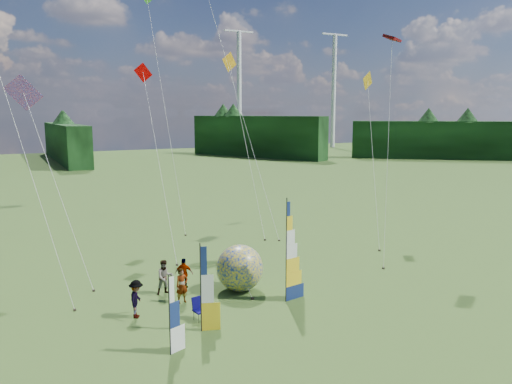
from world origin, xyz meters
name	(u,v)px	position (x,y,z in m)	size (l,w,h in m)	color
ground	(317,325)	(0.00, 0.00, 0.00)	(220.00, 220.00, 0.00)	olive
treeline_ring	(319,237)	(0.00, 0.00, 4.00)	(210.00, 210.00, 8.00)	#245E24
turbine_left	(334,92)	(70.00, 95.00, 15.00)	(8.00, 1.20, 30.00)	silver
turbine_right	(239,91)	(45.00, 102.00, 15.00)	(8.00, 1.20, 30.00)	silver
feather_banner_main	(286,252)	(0.17, 3.03, 2.54)	(1.37, 0.10, 5.07)	navy
side_banner_left	(201,289)	(-4.81, 1.78, 1.88)	(1.04, 0.10, 3.77)	yellow
side_banner_far	(170,317)	(-6.66, 0.33, 1.57)	(0.93, 0.10, 3.14)	white
bol_inflatable	(240,268)	(-1.17, 5.53, 1.24)	(2.47, 2.47, 2.47)	#002193
spectator_a	(182,286)	(-4.45, 5.31, 0.88)	(0.64, 0.42, 1.75)	#66594C
spectator_b	(165,277)	(-4.85, 6.86, 0.91)	(0.88, 0.43, 1.82)	#66594C
spectator_c	(136,299)	(-6.92, 4.54, 0.88)	(1.14, 0.42, 1.77)	#66594C
spectator_d	(184,273)	(-3.69, 7.18, 0.83)	(0.97, 0.40, 1.66)	#66594C
camp_chair	(201,309)	(-4.44, 2.83, 0.54)	(0.62, 0.62, 1.08)	#04013E
kite_whale	(235,81)	(5.44, 20.03, 11.85)	(4.00, 16.13, 23.71)	black
kite_rainbow_delta	(56,172)	(-9.30, 12.03, 6.12)	(5.89, 9.68, 12.24)	red
kite_parafoil	(389,133)	(10.07, 7.01, 8.04)	(7.50, 7.95, 16.08)	#AB0107
small_kite_red	(158,153)	(-2.53, 15.19, 6.68)	(2.71, 10.14, 13.36)	#C80000
small_kite_orange	(246,136)	(5.53, 18.31, 7.50)	(3.77, 11.06, 15.00)	#FDA619
small_kite_yellow	(373,151)	(12.44, 11.14, 6.53)	(6.13, 8.71, 13.07)	gold
small_kite_pink	(24,141)	(-10.91, 9.54, 7.98)	(5.71, 8.37, 15.96)	#FE3179
small_kite_green	(165,102)	(0.29, 22.57, 10.21)	(2.26, 10.93, 20.43)	green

